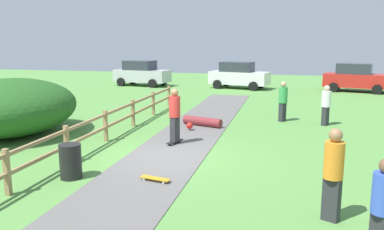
% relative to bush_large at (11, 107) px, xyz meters
% --- Properties ---
extents(ground_plane, '(60.00, 60.00, 0.00)m').
position_rel_bush_large_xyz_m(ground_plane, '(6.45, -1.39, -1.05)').
color(ground_plane, '#568E42').
extents(asphalt_path, '(2.40, 28.00, 0.02)m').
position_rel_bush_large_xyz_m(asphalt_path, '(6.45, -1.39, -1.04)').
color(asphalt_path, '#605E5B').
rests_on(asphalt_path, ground_plane).
extents(wooden_fence, '(0.12, 18.12, 1.10)m').
position_rel_bush_large_xyz_m(wooden_fence, '(3.85, -1.39, -0.38)').
color(wooden_fence, '#997A51').
rests_on(wooden_fence, ground_plane).
extents(bush_large, '(4.50, 5.40, 2.10)m').
position_rel_bush_large_xyz_m(bush_large, '(0.00, 0.00, 0.00)').
color(bush_large, '#23561E').
rests_on(bush_large, ground_plane).
extents(trash_bin, '(0.56, 0.56, 0.90)m').
position_rel_bush_large_xyz_m(trash_bin, '(4.65, -3.86, -0.60)').
color(trash_bin, black).
rests_on(trash_bin, ground_plane).
extents(skater_riding, '(0.47, 0.82, 1.89)m').
position_rel_bush_large_xyz_m(skater_riding, '(6.32, 0.06, 0.03)').
color(skater_riding, black).
rests_on(skater_riding, asphalt_path).
extents(skater_fallen, '(1.72, 1.49, 0.36)m').
position_rel_bush_large_xyz_m(skater_fallen, '(6.61, 3.02, -0.85)').
color(skater_fallen, maroon).
rests_on(skater_fallen, asphalt_path).
extents(skateboard_loose, '(0.82, 0.37, 0.08)m').
position_rel_bush_large_xyz_m(skateboard_loose, '(6.84, -3.62, -0.96)').
color(skateboard_loose, '#BF8C19').
rests_on(skateboard_loose, asphalt_path).
extents(bystander_blue, '(0.52, 0.52, 1.70)m').
position_rel_bush_large_xyz_m(bystander_blue, '(11.55, -6.23, -0.11)').
color(bystander_blue, '#2D2D33').
rests_on(bystander_blue, ground_plane).
extents(bystander_white, '(0.52, 0.52, 1.67)m').
position_rel_bush_large_xyz_m(bystander_white, '(11.56, 4.47, -0.14)').
color(bystander_white, '#2D2D33').
rests_on(bystander_white, ground_plane).
extents(bystander_green, '(0.52, 0.52, 1.75)m').
position_rel_bush_large_xyz_m(bystander_green, '(9.81, 4.91, -0.09)').
color(bystander_green, '#2D2D33').
rests_on(bystander_green, ground_plane).
extents(bystander_orange, '(0.52, 0.52, 1.86)m').
position_rel_bush_large_xyz_m(bystander_orange, '(10.92, -4.90, -0.01)').
color(bystander_orange, '#2D2D33').
rests_on(bystander_orange, ground_plane).
extents(parked_car_silver, '(4.41, 2.48, 1.92)m').
position_rel_bush_large_xyz_m(parked_car_silver, '(-0.96, 16.40, -0.09)').
color(parked_car_silver, '#B7B7BC').
rests_on(parked_car_silver, ground_plane).
extents(parked_car_white, '(4.47, 2.70, 1.92)m').
position_rel_bush_large_xyz_m(parked_car_white, '(6.49, 16.41, -0.09)').
color(parked_car_white, silver).
rests_on(parked_car_white, ground_plane).
extents(parked_car_red, '(4.48, 2.71, 1.92)m').
position_rel_bush_large_xyz_m(parked_car_red, '(14.46, 16.41, -0.09)').
color(parked_car_red, red).
rests_on(parked_car_red, ground_plane).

